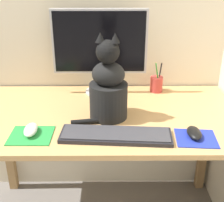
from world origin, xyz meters
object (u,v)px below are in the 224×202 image
object	(u,v)px
computer_mouse_left	(31,130)
pen_cup	(156,84)
keyboard	(116,135)
computer_mouse_right	(194,133)
monitor	(100,47)
cat	(108,88)

from	to	relation	value
computer_mouse_left	pen_cup	bearing A→B (deg)	38.00
pen_cup	computer_mouse_left	bearing A→B (deg)	-142.00
keyboard	computer_mouse_right	bearing A→B (deg)	4.37
keyboard	monitor	bearing A→B (deg)	103.25
cat	pen_cup	distance (m)	0.43
computer_mouse_left	computer_mouse_right	bearing A→B (deg)	-2.07
keyboard	computer_mouse_left	size ratio (longest dim) A/B	4.47
monitor	cat	size ratio (longest dim) A/B	1.24
keyboard	pen_cup	xyz separation A→B (m)	(0.24, 0.51, 0.03)
computer_mouse_right	computer_mouse_left	bearing A→B (deg)	177.93
cat	pen_cup	world-z (taller)	cat
computer_mouse_right	keyboard	bearing A→B (deg)	-179.70
keyboard	computer_mouse_left	world-z (taller)	computer_mouse_left
monitor	computer_mouse_left	world-z (taller)	monitor
monitor	computer_mouse_right	world-z (taller)	monitor
computer_mouse_right	cat	size ratio (longest dim) A/B	0.27
monitor	pen_cup	bearing A→B (deg)	2.78
computer_mouse_left	computer_mouse_right	xyz separation A→B (m)	(0.71, -0.03, -0.00)
computer_mouse_right	cat	bearing A→B (deg)	152.90
computer_mouse_left	pen_cup	size ratio (longest dim) A/B	0.62
pen_cup	monitor	bearing A→B (deg)	-177.22
monitor	computer_mouse_left	xyz separation A→B (m)	(-0.29, -0.46, -0.24)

